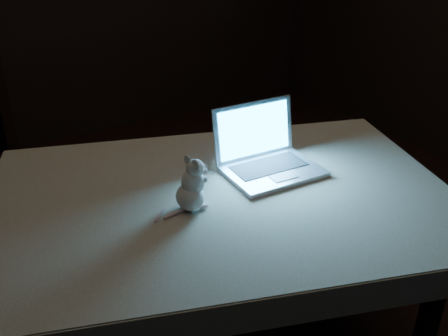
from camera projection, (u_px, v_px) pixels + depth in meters
floor at (244, 305)px, 2.48m from camera, size 5.00×5.00×0.00m
table at (223, 285)px, 2.00m from camera, size 1.79×1.45×0.83m
tablecloth at (207, 212)px, 1.79m from camera, size 1.82×1.37×0.11m
laptop at (274, 145)px, 1.88m from camera, size 0.37×0.33×0.24m
plush_mouse at (190, 185)px, 1.67m from camera, size 0.15×0.15×0.19m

